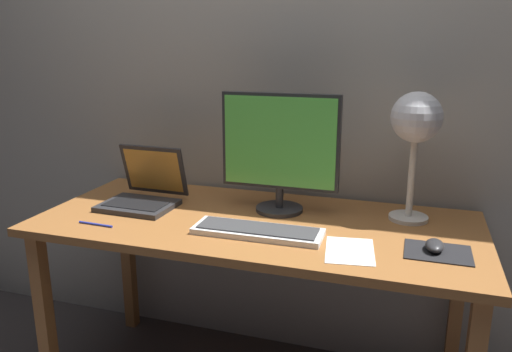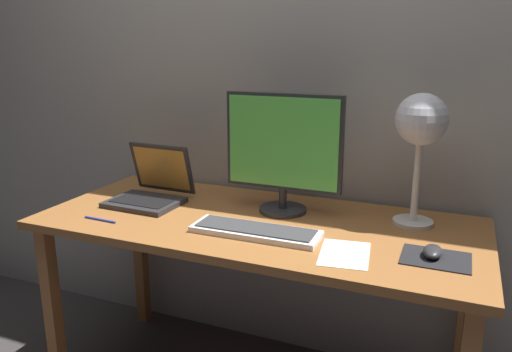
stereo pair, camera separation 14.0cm
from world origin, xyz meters
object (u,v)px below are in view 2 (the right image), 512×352
Objects in this scene: desk_lamp at (421,127)px; pen at (100,220)px; monitor at (283,148)px; mouse at (433,251)px; keyboard_main at (255,231)px; laptop at (153,186)px.

desk_lamp is 3.32× the size of pen.
monitor is 0.72m from pen.
mouse is (0.08, -0.28, -0.33)m from desk_lamp.
monitor is at bearing -174.01° from desk_lamp.
mouse reaches higher than keyboard_main.
laptop is at bearing -172.08° from monitor.
keyboard_main is at bearing -91.34° from monitor.
keyboard_main is 4.60× the size of mouse.
keyboard_main is 0.95× the size of desk_lamp.
monitor reaches higher than mouse.
desk_lamp reaches higher than mouse.
pen is (-0.58, -0.35, -0.24)m from monitor.
pen is at bearing -159.24° from desk_lamp.
laptop reaches higher than mouse.
laptop is 0.29m from pen.
pen is at bearing -170.66° from keyboard_main.
laptop is 1.06m from desk_lamp.
pen is (-0.57, -0.09, -0.01)m from keyboard_main.
desk_lamp is 1.18m from pen.
monitor is 1.57× the size of laptop.
monitor is 3.22× the size of pen.
desk_lamp is (1.01, 0.12, 0.29)m from laptop.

